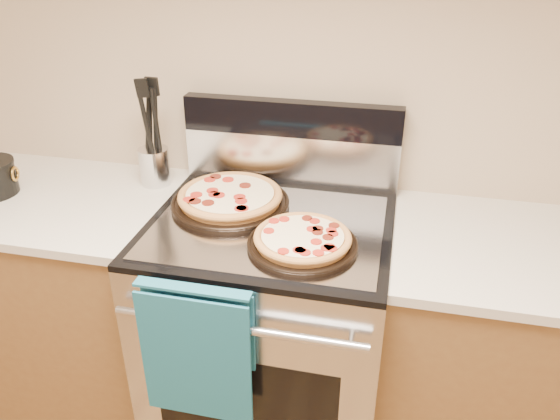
% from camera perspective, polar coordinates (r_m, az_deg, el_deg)
% --- Properties ---
extents(wall_back, '(4.00, 0.00, 4.00)m').
position_cam_1_polar(wall_back, '(1.89, 1.51, 15.44)').
color(wall_back, '#C7AB90').
rests_on(wall_back, ground).
extents(range_body, '(0.76, 0.68, 0.90)m').
position_cam_1_polar(range_body, '(1.99, -0.88, -13.16)').
color(range_body, '#B7B7BC').
rests_on(range_body, ground).
extents(oven_window, '(0.56, 0.01, 0.40)m').
position_cam_1_polar(oven_window, '(1.76, -3.61, -20.15)').
color(oven_window, black).
rests_on(oven_window, range_body).
extents(cooktop, '(0.76, 0.68, 0.02)m').
position_cam_1_polar(cooktop, '(1.72, -0.99, -1.56)').
color(cooktop, black).
rests_on(cooktop, range_body).
extents(backsplash_lower, '(0.76, 0.06, 0.18)m').
position_cam_1_polar(backsplash_lower, '(1.95, 1.15, 5.39)').
color(backsplash_lower, silver).
rests_on(backsplash_lower, cooktop).
extents(backsplash_upper, '(0.76, 0.06, 0.12)m').
position_cam_1_polar(backsplash_upper, '(1.90, 1.19, 9.58)').
color(backsplash_upper, black).
rests_on(backsplash_upper, backsplash_lower).
extents(oven_handle, '(0.70, 0.03, 0.03)m').
position_cam_1_polar(oven_handle, '(1.49, -4.45, -12.24)').
color(oven_handle, silver).
rests_on(oven_handle, range_body).
extents(dish_towel, '(0.32, 0.05, 0.42)m').
position_cam_1_polar(dish_towel, '(1.59, -8.60, -14.28)').
color(dish_towel, '#1A6283').
rests_on(dish_towel, oven_handle).
extents(foil_sheet, '(0.70, 0.55, 0.01)m').
position_cam_1_polar(foil_sheet, '(1.69, -1.24, -1.67)').
color(foil_sheet, gray).
rests_on(foil_sheet, cooktop).
extents(cabinet_left, '(1.00, 0.62, 0.88)m').
position_cam_1_polar(cabinet_left, '(2.34, -22.38, -8.76)').
color(cabinet_left, brown).
rests_on(cabinet_left, ground).
extents(countertop_left, '(1.02, 0.64, 0.03)m').
position_cam_1_polar(countertop_left, '(2.12, -24.58, 1.22)').
color(countertop_left, beige).
rests_on(countertop_left, cabinet_left).
extents(cabinet_right, '(1.00, 0.62, 0.88)m').
position_cam_1_polar(cabinet_right, '(2.05, 24.93, -15.24)').
color(cabinet_right, brown).
rests_on(cabinet_right, ground).
extents(pepperoni_pizza_back, '(0.42, 0.42, 0.05)m').
position_cam_1_polar(pepperoni_pizza_back, '(1.80, -5.22, 1.21)').
color(pepperoni_pizza_back, '#BA7538').
rests_on(pepperoni_pizza_back, foil_sheet).
extents(pepperoni_pizza_front, '(0.35, 0.35, 0.04)m').
position_cam_1_polar(pepperoni_pizza_front, '(1.57, 2.37, -3.17)').
color(pepperoni_pizza_front, '#BA7538').
rests_on(pepperoni_pizza_front, foil_sheet).
extents(utensil_crock, '(0.11, 0.11, 0.13)m').
position_cam_1_polar(utensil_crock, '(2.02, -12.96, 4.48)').
color(utensil_crock, silver).
rests_on(utensil_crock, countertop_left).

